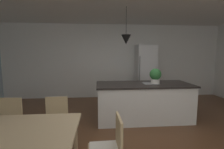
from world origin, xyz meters
The scene contains 9 objects.
ground_plane centered at (0.00, 0.00, -0.02)m, with size 10.00×8.40×0.04m, color brown.
wall_back_kitchen centered at (0.00, 3.26, 1.35)m, with size 10.00×0.12×2.70m, color white.
chair_kitchen_end centered at (-0.50, -1.01, 0.47)m, with size 0.41×0.41×0.87m.
chair_far_right centered at (-1.35, -0.13, 0.47)m, with size 0.41×0.41×0.87m.
chair_far_left centered at (-2.13, -0.13, 0.47)m, with size 0.44×0.44×0.87m.
kitchen_island centered at (0.49, 0.98, 0.46)m, with size 2.30×0.97×0.91m.
refrigerator centered at (1.08, 2.86, 0.97)m, with size 0.68×0.67×1.94m.
pendant_over_island_main centered at (0.04, 0.98, 1.95)m, with size 0.22×0.22×0.86m.
potted_plant_on_island centered at (0.77, 0.98, 1.10)m, with size 0.28×0.28×0.37m.
Camera 1 is at (-0.62, -2.84, 1.60)m, focal length 26.02 mm.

